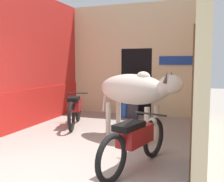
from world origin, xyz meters
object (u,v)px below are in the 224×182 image
(motorcycle_near, at_px, (135,140))
(shopkeeper_seated, at_px, (134,98))
(plastic_stool, at_px, (125,110))
(cow, at_px, (135,90))
(motorcycle_far, at_px, (75,108))

(motorcycle_near, relative_size, shopkeeper_seated, 1.61)
(motorcycle_near, height_order, plastic_stool, motorcycle_near)
(plastic_stool, bearing_deg, motorcycle_near, -70.20)
(cow, bearing_deg, plastic_stool, 113.12)
(motorcycle_near, xyz_separation_m, shopkeeper_seated, (-1.01, 3.59, 0.16))
(cow, bearing_deg, motorcycle_far, 161.39)
(motorcycle_near, xyz_separation_m, motorcycle_far, (-2.19, 2.16, 0.01))
(motorcycle_near, distance_m, plastic_stool, 3.82)
(motorcycle_far, bearing_deg, plastic_stool, 58.00)
(cow, relative_size, plastic_stool, 4.89)
(motorcycle_near, height_order, motorcycle_far, motorcycle_far)
(cow, distance_m, plastic_stool, 2.36)
(plastic_stool, bearing_deg, motorcycle_far, -122.00)
(motorcycle_near, bearing_deg, plastic_stool, 109.80)
(cow, xyz_separation_m, shopkeeper_seated, (-0.58, 2.03, -0.44))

